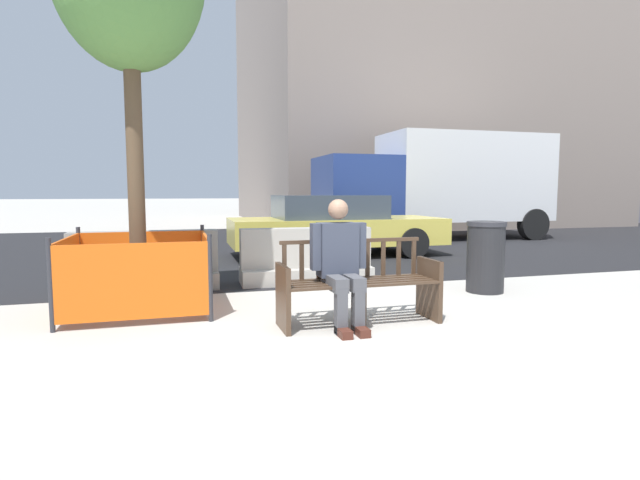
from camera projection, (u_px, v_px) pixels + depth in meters
The scene contains 11 objects.
ground_plane at pixel (363, 345), 4.55m from camera, with size 200.00×200.00×0.00m, color #B7B2A8.
street_asphalt at pixel (243, 246), 12.87m from camera, with size 120.00×12.00×0.01m, color black.
street_bench at pixel (358, 286), 5.26m from camera, with size 1.69×0.54×0.88m.
seated_person at pixel (340, 260), 5.12m from camera, with size 0.58×0.72×1.31m.
jersey_barrier_centre at pixel (306, 260), 7.66m from camera, with size 2.02×0.75×0.84m.
jersey_barrier_left at pixel (146, 266), 7.05m from camera, with size 2.01×0.70×0.84m.
construction_fence at pixel (139, 270), 5.85m from camera, with size 1.59×1.59×0.94m.
car_taxi_near at pixel (334, 225), 10.82m from camera, with size 4.58×1.96×1.31m.
delivery_truck at pixel (440, 181), 14.56m from camera, with size 6.80×2.33×3.05m.
trash_bin at pixel (486, 257), 6.91m from camera, with size 0.53×0.53×0.98m.
building_centre_right at pixel (405, 36), 23.55m from camera, with size 14.30×13.41×17.40m.
Camera 1 is at (-1.60, -4.16, 1.39)m, focal length 28.00 mm.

